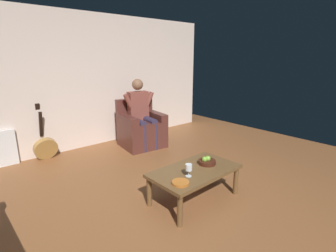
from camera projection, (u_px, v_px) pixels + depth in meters
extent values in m
plane|color=brown|center=(205.00, 220.00, 2.79)|extent=(7.52, 7.52, 0.00)
cube|color=beige|center=(79.00, 82.00, 4.77)|extent=(6.08, 0.06, 2.52)
cube|color=#532923|center=(142.00, 136.00, 5.06)|extent=(0.85, 0.82, 0.41)
cube|color=#532923|center=(143.00, 124.00, 4.94)|extent=(0.53, 0.66, 0.10)
cube|color=#532923|center=(155.00, 118.00, 5.13)|extent=(0.24, 0.74, 0.24)
cube|color=#532923|center=(127.00, 122.00, 4.81)|extent=(0.24, 0.74, 0.24)
cube|color=#532923|center=(134.00, 111.00, 5.18)|extent=(0.78, 0.22, 0.50)
cube|color=brown|center=(138.00, 106.00, 5.01)|extent=(0.41, 0.23, 0.56)
sphere|color=brown|center=(137.00, 84.00, 4.90)|extent=(0.21, 0.21, 0.21)
cylinder|color=#322A45|center=(149.00, 120.00, 4.97)|extent=(0.19, 0.45, 0.13)
cylinder|color=#322A45|center=(155.00, 136.00, 4.86)|extent=(0.13, 0.13, 0.51)
cylinder|color=brown|center=(149.00, 99.00, 5.06)|extent=(0.21, 0.11, 0.29)
cylinder|color=#322A45|center=(138.00, 122.00, 4.84)|extent=(0.19, 0.45, 0.13)
cylinder|color=#322A45|center=(144.00, 139.00, 4.73)|extent=(0.13, 0.13, 0.51)
cylinder|color=brown|center=(128.00, 101.00, 4.82)|extent=(0.21, 0.11, 0.29)
cube|color=brown|center=(195.00, 171.00, 3.10)|extent=(1.11, 0.63, 0.04)
cylinder|color=brown|center=(236.00, 181.00, 3.29)|extent=(0.06, 0.06, 0.36)
cylinder|color=brown|center=(180.00, 211.00, 2.65)|extent=(0.06, 0.06, 0.36)
cylinder|color=brown|center=(205.00, 168.00, 3.67)|extent=(0.06, 0.06, 0.36)
cylinder|color=brown|center=(149.00, 192.00, 3.02)|extent=(0.06, 0.06, 0.36)
cylinder|color=#AC7E40|center=(46.00, 149.00, 4.41)|extent=(0.39, 0.20, 0.40)
cylinder|color=black|center=(47.00, 148.00, 4.36)|extent=(0.11, 0.03, 0.11)
cube|color=black|center=(41.00, 124.00, 4.38)|extent=(0.05, 0.15, 0.46)
cube|color=black|center=(37.00, 108.00, 4.36)|extent=(0.07, 0.07, 0.14)
cylinder|color=silver|center=(189.00, 176.00, 2.92)|extent=(0.07, 0.07, 0.01)
cylinder|color=silver|center=(189.00, 173.00, 2.91)|extent=(0.01, 0.01, 0.07)
cylinder|color=silver|center=(189.00, 167.00, 2.90)|extent=(0.08, 0.08, 0.07)
cylinder|color=#590C19|center=(189.00, 169.00, 2.90)|extent=(0.07, 0.07, 0.03)
cylinder|color=#411C11|center=(207.00, 162.00, 3.25)|extent=(0.22, 0.22, 0.05)
sphere|color=#74AC34|center=(205.00, 159.00, 3.22)|extent=(0.07, 0.07, 0.07)
sphere|color=#78B33B|center=(208.00, 159.00, 3.25)|extent=(0.07, 0.07, 0.07)
cylinder|color=#B96724|center=(180.00, 183.00, 2.75)|extent=(0.19, 0.19, 0.02)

